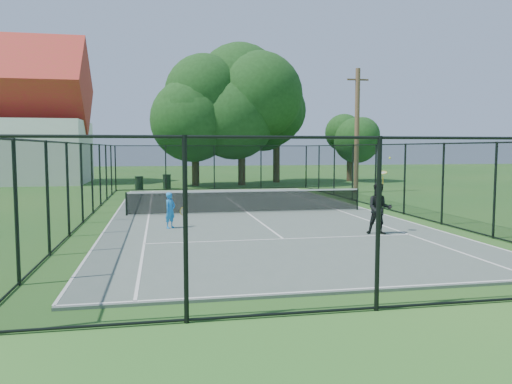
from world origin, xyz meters
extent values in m
plane|color=#245C1F|center=(0.00, 0.00, 0.00)|extent=(120.00, 120.00, 0.00)
cube|color=#59695F|center=(0.00, 0.00, 0.03)|extent=(11.00, 24.00, 0.06)
cylinder|color=black|center=(-5.00, 0.00, 0.53)|extent=(0.08, 0.08, 0.95)
cylinder|color=black|center=(5.00, 0.00, 0.53)|extent=(0.08, 0.08, 0.95)
cube|color=black|center=(0.00, 0.00, 0.53)|extent=(10.00, 0.03, 0.88)
cube|color=white|center=(0.00, 0.00, 0.98)|extent=(10.00, 0.05, 0.06)
cylinder|color=#332114|center=(-0.99, 16.96, 1.84)|extent=(0.56, 0.56, 3.68)
sphere|color=black|center=(-0.99, 16.96, 5.34)|extent=(6.63, 6.63, 6.63)
cylinder|color=#332114|center=(2.51, 16.71, 1.98)|extent=(0.56, 0.56, 3.96)
sphere|color=black|center=(2.51, 16.71, 5.74)|extent=(7.10, 7.10, 7.10)
cylinder|color=#332114|center=(5.87, 19.45, 1.92)|extent=(0.56, 0.56, 3.84)
sphere|color=black|center=(5.87, 19.45, 5.37)|extent=(6.10, 6.10, 6.10)
cylinder|color=#332114|center=(12.32, 19.44, 1.18)|extent=(0.56, 0.56, 2.37)
sphere|color=black|center=(12.32, 19.44, 3.40)|extent=(4.14, 4.14, 4.14)
cylinder|color=black|center=(-5.03, 13.61, 0.44)|extent=(0.54, 0.54, 0.87)
cylinder|color=black|center=(-5.03, 13.61, 0.89)|extent=(0.58, 0.58, 0.05)
cylinder|color=black|center=(-3.17, 14.23, 0.47)|extent=(0.54, 0.54, 0.95)
cylinder|color=black|center=(-3.17, 14.23, 0.97)|extent=(0.58, 0.58, 0.05)
cylinder|color=#4C3823|center=(8.61, 9.00, 3.89)|extent=(0.30, 0.30, 7.78)
cube|color=#4C3823|center=(8.61, 9.00, 7.08)|extent=(1.40, 0.10, 0.10)
imported|color=#1A85E1|center=(-3.31, -3.62, 0.68)|extent=(0.52, 0.53, 1.23)
torus|color=gold|center=(-2.86, -3.47, 0.61)|extent=(0.27, 0.18, 0.29)
cylinder|color=silver|center=(-2.86, -3.47, 0.61)|extent=(0.23, 0.15, 0.25)
imported|color=black|center=(3.20, -6.14, 0.88)|extent=(0.96, 0.85, 1.64)
torus|color=gold|center=(3.45, -5.79, 2.01)|extent=(0.30, 0.28, 0.14)
cylinder|color=silver|center=(3.45, -5.79, 2.01)|extent=(0.26, 0.24, 0.11)
sphere|color=#CCE526|center=(3.75, -5.67, 2.48)|extent=(0.07, 0.07, 0.07)
camera|label=1|loc=(-3.63, -20.85, 2.79)|focal=35.00mm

